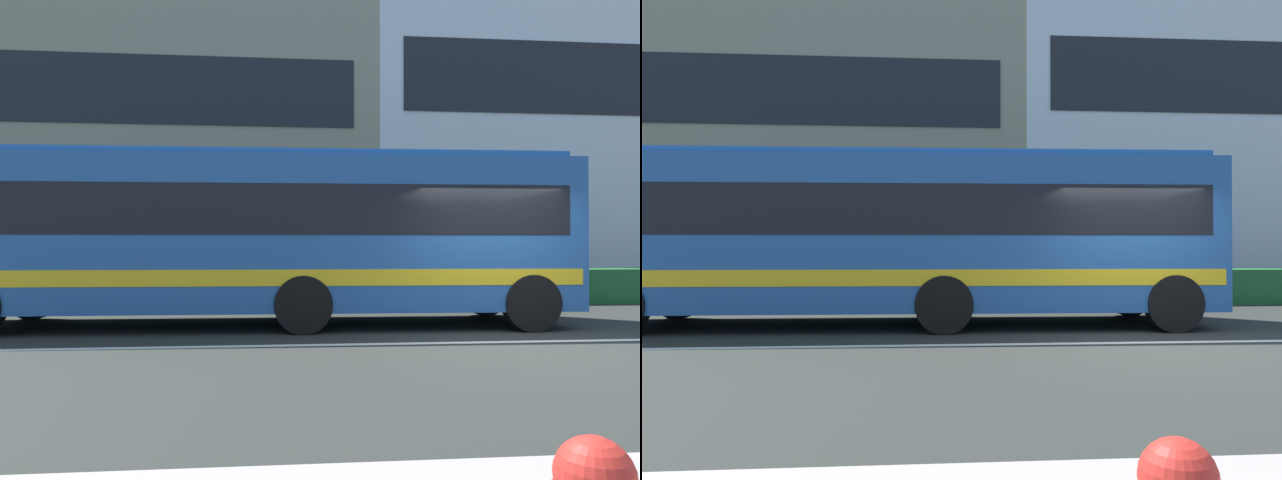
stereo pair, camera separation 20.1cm
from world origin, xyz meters
TOP-DOWN VIEW (x-y plane):
  - ground_plane at (0.00, 0.00)m, footprint 160.00×160.00m
  - lane_centre_line at (0.00, 0.00)m, footprint 60.00×0.16m
  - hedge_row_far at (1.76, 5.80)m, footprint 17.79×1.10m
  - apartment_block_left at (-11.36, 15.72)m, footprint 22.59×10.83m
  - apartment_block_right at (10.22, 15.72)m, footprint 20.58×10.83m
  - transit_bus at (-3.93, 2.25)m, footprint 11.50×2.78m

SIDE VIEW (x-z plane):
  - ground_plane at x=0.00m, z-range 0.00..0.00m
  - lane_centre_line at x=0.00m, z-range 0.00..0.01m
  - hedge_row_far at x=1.76m, z-range 0.00..0.90m
  - transit_bus at x=-3.93m, z-range 0.16..3.37m
  - apartment_block_left at x=-11.36m, z-range 0.00..11.44m
  - apartment_block_right at x=10.22m, z-range 0.00..12.76m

